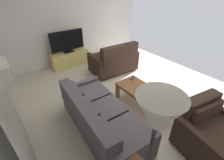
% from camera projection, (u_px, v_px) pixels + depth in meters
% --- Properties ---
extents(ground_plane, '(5.74, 4.83, 0.01)m').
position_uv_depth(ground_plane, '(135.00, 99.00, 3.68)').
color(ground_plane, beige).
extents(wall_right, '(0.12, 4.83, 2.54)m').
position_uv_depth(wall_right, '(74.00, 21.00, 4.93)').
color(wall_right, silver).
rests_on(wall_right, ground).
extents(vertical_blinds, '(1.86, 0.10, 2.44)m').
position_uv_depth(vertical_blinds, '(0.00, 87.00, 1.49)').
color(vertical_blinds, white).
extents(wall_ac_unit, '(0.59, 0.23, 0.33)m').
position_uv_depth(wall_ac_unit, '(4.00, 72.00, 2.65)').
color(wall_ac_unit, silver).
extents(sofa_main, '(1.91, 0.95, 0.80)m').
position_uv_depth(sofa_main, '(100.00, 118.00, 2.69)').
color(sofa_main, black).
rests_on(sofa_main, ground).
extents(loveseat_near, '(0.90, 1.37, 0.91)m').
position_uv_depth(loveseat_near, '(115.00, 60.00, 4.58)').
color(loveseat_near, black).
rests_on(loveseat_near, ground).
extents(coffee_table, '(1.21, 0.56, 0.42)m').
position_uv_depth(coffee_table, '(143.00, 94.00, 3.26)').
color(coffee_table, brown).
rests_on(coffee_table, ground).
extents(floor_lamp, '(0.29, 0.29, 1.82)m').
position_uv_depth(floor_lamp, '(154.00, 133.00, 0.99)').
color(floor_lamp, '#262628').
rests_on(floor_lamp, ground).
extents(tv_stand, '(0.41, 1.15, 0.47)m').
position_uv_depth(tv_stand, '(70.00, 59.00, 5.01)').
color(tv_stand, '#D8C666').
rests_on(tv_stand, ground).
extents(flat_tv, '(0.21, 1.03, 0.66)m').
position_uv_depth(flat_tv, '(67.00, 41.00, 4.70)').
color(flat_tv, black).
rests_on(flat_tv, tv_stand).
extents(armchair_side, '(1.01, 1.02, 0.87)m').
position_uv_depth(armchair_side, '(211.00, 134.00, 2.38)').
color(armchair_side, black).
rests_on(armchair_side, ground).
extents(book_stack, '(0.27, 0.28, 0.07)m').
position_uv_depth(book_stack, '(144.00, 95.00, 3.06)').
color(book_stack, '#337F51').
rests_on(book_stack, coffee_table).
extents(tv_remote, '(0.11, 0.16, 0.02)m').
position_uv_depth(tv_remote, '(132.00, 78.00, 3.63)').
color(tv_remote, black).
rests_on(tv_remote, coffee_table).
extents(loose_magazine, '(0.34, 0.28, 0.01)m').
position_uv_depth(loose_magazine, '(165.00, 103.00, 2.90)').
color(loose_magazine, '#385693').
rests_on(loose_magazine, coffee_table).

